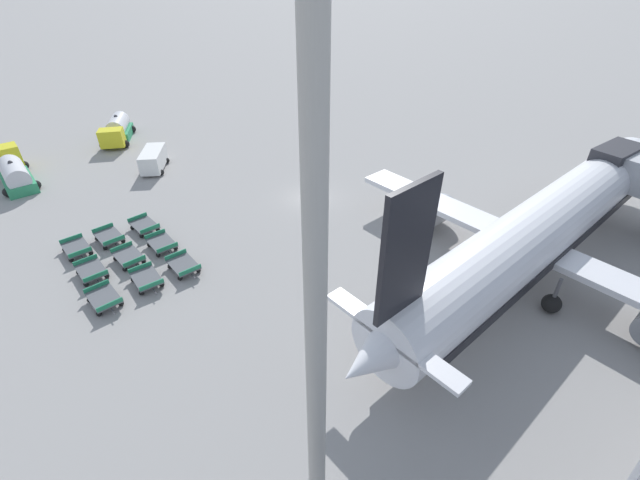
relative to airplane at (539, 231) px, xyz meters
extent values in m
plane|color=gray|center=(-19.08, -5.70, -3.60)|extent=(500.00, 500.00, 0.00)
cube|color=#2D2D33|center=(-0.57, 12.35, 1.29)|extent=(2.61, 4.80, 3.18)
cylinder|color=white|center=(-0.02, 0.52, 0.18)|extent=(5.88, 33.99, 4.32)
sphere|color=white|center=(-0.81, 17.42, 0.18)|extent=(4.10, 4.10, 4.10)
cone|color=white|center=(0.76, -16.37, 0.18)|extent=(4.34, 5.37, 4.10)
cube|color=black|center=(0.72, -15.56, 5.64)|extent=(0.43, 3.25, 6.59)
cube|color=white|center=(0.74, -15.85, 0.83)|extent=(8.26, 1.43, 0.24)
cube|color=white|center=(0.04, -0.83, -0.79)|extent=(29.46, 3.97, 0.44)
cylinder|color=gray|center=(-8.30, -0.82, -2.07)|extent=(2.39, 3.86, 2.21)
cube|color=black|center=(-0.02, 0.52, -0.57)|extent=(5.81, 30.61, 0.78)
cylinder|color=#56565B|center=(-0.51, 11.00, -1.93)|extent=(0.24, 0.24, 2.08)
sphere|color=black|center=(-0.51, 11.00, -2.97)|extent=(1.25, 1.25, 1.25)
cylinder|color=#56565B|center=(3.19, -2.71, -1.93)|extent=(0.24, 0.24, 2.08)
sphere|color=black|center=(3.19, -2.71, -2.97)|extent=(1.25, 1.25, 1.25)
cylinder|color=#56565B|center=(-2.92, -3.00, -1.93)|extent=(0.24, 0.24, 2.08)
sphere|color=black|center=(-2.92, -3.00, -2.97)|extent=(1.25, 1.25, 1.25)
cube|color=yellow|center=(-43.98, -26.99, -2.00)|extent=(2.13, 2.61, 2.39)
cube|color=#2D8C5B|center=(-39.21, -26.94, -3.08)|extent=(5.37, 2.65, 1.05)
cylinder|color=silver|center=(-39.21, -26.94, -2.03)|extent=(5.09, 2.19, 2.13)
sphere|color=#333338|center=(-39.21, -26.94, -0.96)|extent=(0.44, 0.44, 0.44)
sphere|color=black|center=(-43.71, -25.76, -3.15)|extent=(0.90, 0.90, 0.90)
sphere|color=black|center=(-37.66, -25.69, -3.15)|extent=(0.90, 0.90, 0.90)
sphere|color=black|center=(-37.63, -28.15, -3.15)|extent=(0.90, 0.90, 0.90)
cube|color=yellow|center=(-43.37, -16.38, -2.19)|extent=(2.82, 3.19, 2.00)
cube|color=#2D8C5B|center=(-47.02, -14.50, -3.08)|extent=(5.30, 4.47, 1.04)
cylinder|color=silver|center=(-47.02, -14.50, -2.03)|extent=(4.86, 3.90, 2.13)
sphere|color=#333338|center=(-47.02, -14.50, -0.96)|extent=(0.44, 0.44, 0.44)
sphere|color=black|center=(-44.17, -17.39, -3.15)|extent=(0.90, 0.90, 0.90)
sphere|color=black|center=(-43.01, -15.14, -3.15)|extent=(0.90, 0.90, 0.90)
sphere|color=black|center=(-48.80, -15.00, -3.15)|extent=(0.90, 0.90, 0.90)
sphere|color=black|center=(-47.64, -12.75, -3.15)|extent=(0.90, 0.90, 0.90)
cube|color=white|center=(-34.78, -14.73, -2.39)|extent=(5.05, 4.24, 1.87)
cube|color=#1E232D|center=(-36.72, -13.47, -2.06)|extent=(0.99, 1.47, 0.66)
sphere|color=black|center=(-35.56, -13.10, -3.30)|extent=(0.60, 0.60, 0.60)
sphere|color=black|center=(-36.59, -14.69, -3.30)|extent=(0.60, 0.60, 0.60)
sphere|color=black|center=(-32.98, -14.77, -3.30)|extent=(0.60, 0.60, 0.60)
sphere|color=black|center=(-34.01, -16.36, -3.30)|extent=(0.60, 0.60, 0.60)
cube|color=#515459|center=(-23.41, -25.40, -3.05)|extent=(2.61, 1.78, 0.10)
cube|color=#237F56|center=(-22.17, -25.36, -2.84)|extent=(0.13, 1.70, 0.32)
cube|color=#237F56|center=(-24.65, -25.44, -2.84)|extent=(0.13, 1.70, 0.32)
cube|color=#333338|center=(-21.78, -25.34, -3.17)|extent=(0.70, 0.08, 0.06)
sphere|color=black|center=(-22.49, -26.09, -3.42)|extent=(0.36, 0.36, 0.36)
sphere|color=black|center=(-22.53, -24.65, -3.42)|extent=(0.36, 0.36, 0.36)
sphere|color=black|center=(-24.28, -26.15, -3.42)|extent=(0.36, 0.36, 0.36)
sphere|color=black|center=(-24.32, -24.70, -3.42)|extent=(0.36, 0.36, 0.36)
cube|color=#515459|center=(-19.66, -25.29, -3.05)|extent=(2.61, 1.77, 0.10)
cube|color=#237F56|center=(-18.42, -25.25, -2.84)|extent=(0.13, 1.70, 0.32)
cube|color=#237F56|center=(-20.90, -25.32, -2.84)|extent=(0.13, 1.70, 0.32)
cube|color=#333338|center=(-18.03, -25.24, -3.17)|extent=(0.70, 0.08, 0.06)
sphere|color=black|center=(-18.74, -25.98, -3.42)|extent=(0.36, 0.36, 0.36)
sphere|color=black|center=(-18.78, -24.54, -3.42)|extent=(0.36, 0.36, 0.36)
sphere|color=black|center=(-20.53, -26.03, -3.42)|extent=(0.36, 0.36, 0.36)
sphere|color=black|center=(-20.57, -24.59, -3.42)|extent=(0.36, 0.36, 0.36)
cube|color=#515459|center=(-15.99, -25.47, -3.05)|extent=(2.66, 1.84, 0.10)
cube|color=#237F56|center=(-14.76, -25.40, -2.84)|extent=(0.18, 1.70, 0.32)
cube|color=#237F56|center=(-17.23, -25.54, -2.84)|extent=(0.18, 1.70, 0.32)
cube|color=#333338|center=(-14.37, -25.37, -3.17)|extent=(0.70, 0.10, 0.06)
sphere|color=black|center=(-15.06, -26.14, -3.42)|extent=(0.36, 0.36, 0.36)
sphere|color=black|center=(-15.14, -24.70, -3.42)|extent=(0.36, 0.36, 0.36)
sphere|color=black|center=(-16.85, -26.24, -3.42)|extent=(0.36, 0.36, 0.36)
sphere|color=black|center=(-16.93, -24.80, -3.42)|extent=(0.36, 0.36, 0.36)
cube|color=#515459|center=(-23.46, -22.91, -3.05)|extent=(2.66, 1.86, 0.10)
cube|color=#237F56|center=(-22.22, -22.83, -2.84)|extent=(0.19, 1.70, 0.32)
cube|color=#237F56|center=(-24.70, -22.99, -2.84)|extent=(0.19, 1.70, 0.32)
cube|color=#333338|center=(-21.83, -22.80, -3.17)|extent=(0.70, 0.10, 0.06)
sphere|color=black|center=(-22.52, -23.57, -3.42)|extent=(0.36, 0.36, 0.36)
sphere|color=black|center=(-22.61, -22.13, -3.42)|extent=(0.36, 0.36, 0.36)
sphere|color=black|center=(-24.31, -23.68, -3.42)|extent=(0.36, 0.36, 0.36)
sphere|color=black|center=(-24.40, -22.24, -3.42)|extent=(0.36, 0.36, 0.36)
cube|color=#515459|center=(-19.70, -22.59, -3.05)|extent=(2.67, 1.86, 0.10)
cube|color=#237F56|center=(-18.46, -22.51, -2.84)|extent=(0.19, 1.70, 0.32)
cube|color=#237F56|center=(-20.94, -22.67, -2.84)|extent=(0.19, 1.70, 0.32)
cube|color=#333338|center=(-18.07, -22.48, -3.17)|extent=(0.70, 0.11, 0.06)
sphere|color=black|center=(-18.76, -23.25, -3.42)|extent=(0.36, 0.36, 0.36)
sphere|color=black|center=(-18.85, -21.81, -3.42)|extent=(0.36, 0.36, 0.36)
sphere|color=black|center=(-20.55, -23.37, -3.42)|extent=(0.36, 0.36, 0.36)
sphere|color=black|center=(-20.64, -21.93, -3.42)|extent=(0.36, 0.36, 0.36)
cube|color=#515459|center=(-16.24, -22.49, -3.05)|extent=(2.61, 1.78, 0.10)
cube|color=#237F56|center=(-15.00, -22.53, -2.84)|extent=(0.13, 1.70, 0.32)
cube|color=#237F56|center=(-17.48, -22.45, -2.84)|extent=(0.13, 1.70, 0.32)
cube|color=#333338|center=(-14.61, -22.54, -3.17)|extent=(0.70, 0.08, 0.06)
sphere|color=black|center=(-15.36, -23.24, -3.42)|extent=(0.36, 0.36, 0.36)
sphere|color=black|center=(-15.32, -21.80, -3.42)|extent=(0.36, 0.36, 0.36)
sphere|color=black|center=(-17.16, -23.18, -3.42)|extent=(0.36, 0.36, 0.36)
sphere|color=black|center=(-17.11, -21.74, -3.42)|extent=(0.36, 0.36, 0.36)
cube|color=#515459|center=(-23.35, -20.05, -3.05)|extent=(2.68, 1.89, 0.10)
cube|color=#237F56|center=(-22.11, -19.96, -2.84)|extent=(0.21, 1.70, 0.32)
cube|color=#237F56|center=(-24.58, -20.15, -2.84)|extent=(0.21, 1.70, 0.32)
cube|color=#333338|center=(-21.72, -19.93, -3.17)|extent=(0.70, 0.11, 0.06)
sphere|color=black|center=(-22.40, -20.70, -3.42)|extent=(0.36, 0.36, 0.36)
sphere|color=black|center=(-22.51, -19.26, -3.42)|extent=(0.36, 0.36, 0.36)
sphere|color=black|center=(-24.19, -20.84, -3.42)|extent=(0.36, 0.36, 0.36)
sphere|color=black|center=(-24.30, -19.40, -3.42)|extent=(0.36, 0.36, 0.36)
cube|color=#515459|center=(-19.84, -19.93, -3.05)|extent=(2.58, 1.73, 0.10)
cube|color=#237F56|center=(-18.60, -19.92, -2.84)|extent=(0.10, 1.70, 0.32)
cube|color=#237F56|center=(-21.08, -19.95, -2.84)|extent=(0.10, 1.70, 0.32)
cube|color=#333338|center=(-18.21, -19.91, -3.17)|extent=(0.70, 0.07, 0.06)
sphere|color=black|center=(-18.93, -20.64, -3.42)|extent=(0.36, 0.36, 0.36)
sphere|color=black|center=(-18.95, -19.20, -3.42)|extent=(0.36, 0.36, 0.36)
sphere|color=black|center=(-20.73, -20.67, -3.42)|extent=(0.36, 0.36, 0.36)
sphere|color=black|center=(-20.75, -19.22, -3.42)|extent=(0.36, 0.36, 0.36)
cube|color=#515459|center=(-16.09, -19.78, -3.05)|extent=(2.58, 1.73, 0.10)
cube|color=#237F56|center=(-14.84, -19.76, -2.84)|extent=(0.10, 1.70, 0.32)
cube|color=#237F56|center=(-17.33, -19.79, -2.84)|extent=(0.10, 1.70, 0.32)
cube|color=#333338|center=(-14.45, -19.75, -3.17)|extent=(0.70, 0.07, 0.06)
sphere|color=black|center=(-15.18, -20.49, -3.42)|extent=(0.36, 0.36, 0.36)
sphere|color=black|center=(-15.20, -19.04, -3.42)|extent=(0.36, 0.36, 0.36)
sphere|color=black|center=(-16.97, -20.51, -3.42)|extent=(0.36, 0.36, 0.36)
sphere|color=black|center=(-16.99, -19.07, -3.42)|extent=(0.36, 0.36, 0.36)
cylinder|color=#ADA89E|center=(4.43, -23.38, 9.61)|extent=(0.52, 0.52, 26.42)
camera|label=1|loc=(9.84, -27.62, 16.32)|focal=24.00mm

